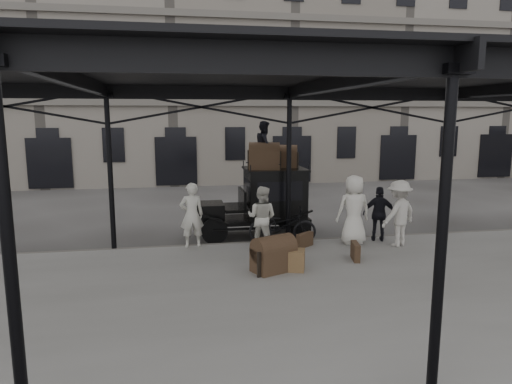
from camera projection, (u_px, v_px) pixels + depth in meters
ground at (307, 266)px, 11.69m from camera, size 120.00×120.00×0.00m
platform at (333, 293)px, 9.74m from camera, size 28.00×8.00×0.15m
canopy at (335, 77)px, 9.26m from camera, size 22.50×9.00×4.74m
building_frontage at (226, 63)px, 28.01m from camera, size 64.00×8.00×14.00m
taxi at (265, 199)px, 14.49m from camera, size 3.65×1.55×2.18m
porter_left at (192, 215)px, 12.76m from camera, size 0.71×0.50×1.84m
porter_midleft at (262, 217)px, 12.67m from camera, size 1.07×1.01×1.75m
porter_centre at (354, 210)px, 13.10m from camera, size 0.98×0.64×2.00m
porter_official at (379, 214)px, 13.41m from camera, size 1.03×0.71×1.62m
porter_right at (399, 213)px, 12.88m from camera, size 1.40×1.14×1.88m
bicycle at (282, 225)px, 13.27m from camera, size 2.05×1.02×1.03m
porter_roof at (265, 145)px, 14.10m from camera, size 0.74×0.84×1.48m
steamer_trunk_roof_near at (264, 158)px, 14.01m from camera, size 1.02×0.72×0.69m
steamer_trunk_roof_far at (284, 158)px, 14.59m from camera, size 0.92×0.71×0.60m
steamer_trunk_platform at (274, 256)px, 10.85m from camera, size 1.14×0.94×0.72m
wicker_hamper at (292, 260)px, 10.94m from camera, size 0.71×0.62×0.50m
suitcase_upright at (355, 251)px, 11.70m from camera, size 0.27×0.62×0.45m
suitcase_flat at (305, 240)px, 12.87m from camera, size 0.58×0.47×0.40m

